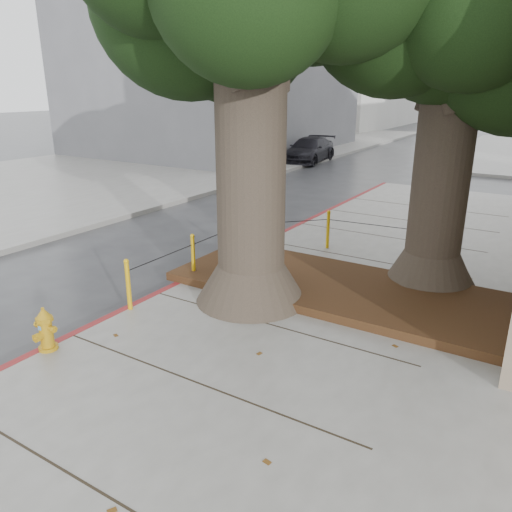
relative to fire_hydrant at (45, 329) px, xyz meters
The scene contains 10 objects.
ground 2.02m from the fire_hydrant, 14.38° to the left, with size 140.00×140.00×0.00m, color #28282B.
sidewalk_opposite 16.02m from the fire_hydrant, 139.08° to the left, with size 14.00×60.00×0.15m, color slate.
curb_red 3.02m from the fire_hydrant, 91.92° to the left, with size 0.14×26.00×0.16m, color maroon.
planter_bed 5.21m from the fire_hydrant, 57.46° to the left, with size 6.40×2.60×0.16m, color black.
building_far_grey 26.60m from the fire_hydrant, 120.22° to the left, with size 12.00×16.00×12.00m, color slate.
building_far_white 48.44m from the fire_hydrant, 108.36° to the left, with size 12.00×18.00×15.00m, color silver.
tree_far 8.65m from the fire_hydrant, 52.02° to the left, with size 4.50×3.80×7.17m.
bollard_ring 4.97m from the fire_hydrant, 78.01° to the left, with size 3.79×5.39×0.95m.
fire_hydrant is the anchor object (origin of this frame).
car_dark 21.24m from the fire_hydrant, 105.80° to the left, with size 1.81×4.44×1.29m, color black.
Camera 1 is at (4.30, -4.46, 3.92)m, focal length 35.00 mm.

